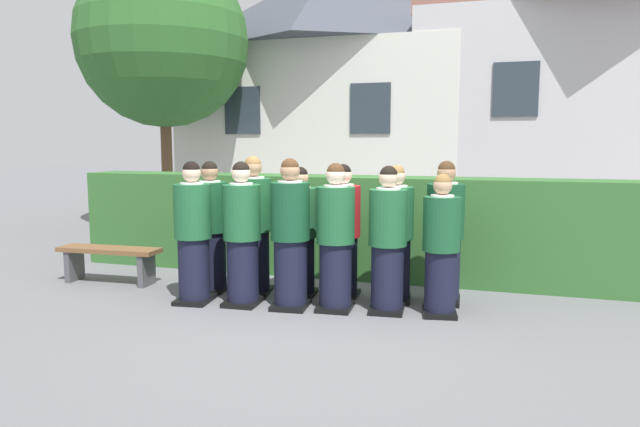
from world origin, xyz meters
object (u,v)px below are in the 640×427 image
(student_front_row_3, at_px, (335,240))
(wooden_bench, at_px, (109,257))
(student_rear_row_0, at_px, (211,230))
(student_front_row_4, at_px, (388,243))
(student_front_row_0, at_px, (193,236))
(student_front_row_2, at_px, (290,237))
(student_rear_row_2, at_px, (300,235))
(student_front_row_5, at_px, (441,249))
(student_rear_row_5, at_px, (445,236))
(student_front_row_1, at_px, (242,237))
(student_rear_row_1, at_px, (254,229))
(student_in_red_blazer, at_px, (343,234))
(student_rear_row_4, at_px, (396,237))

(student_front_row_3, relative_size, wooden_bench, 1.16)
(student_rear_row_0, bearing_deg, student_front_row_4, -6.22)
(student_front_row_0, relative_size, student_front_row_2, 0.98)
(student_front_row_4, relative_size, student_rear_row_2, 1.03)
(student_rear_row_2, bearing_deg, student_front_row_0, -149.55)
(student_front_row_5, distance_m, student_rear_row_5, 0.52)
(student_front_row_1, xyz_separation_m, student_front_row_2, (0.57, 0.04, 0.02))
(student_front_row_5, distance_m, wooden_bench, 4.37)
(student_front_row_1, xyz_separation_m, student_rear_row_2, (0.51, 0.56, -0.04))
(student_front_row_1, bearing_deg, student_front_row_2, 4.34)
(student_front_row_1, xyz_separation_m, student_rear_row_5, (2.22, 0.77, 0.00))
(student_rear_row_0, bearing_deg, student_rear_row_5, 6.26)
(student_rear_row_1, distance_m, wooden_bench, 2.11)
(student_front_row_3, bearing_deg, student_rear_row_2, 142.32)
(student_rear_row_0, bearing_deg, student_front_row_0, -84.30)
(student_in_red_blazer, xyz_separation_m, student_rear_row_5, (1.20, 0.11, 0.02))
(student_front_row_3, bearing_deg, student_rear_row_0, 168.98)
(student_rear_row_0, relative_size, wooden_bench, 1.16)
(student_front_row_3, bearing_deg, student_rear_row_1, 162.56)
(student_front_row_4, relative_size, student_rear_row_1, 0.95)
(student_front_row_0, distance_m, student_front_row_4, 2.25)
(student_front_row_0, height_order, wooden_bench, student_front_row_0)
(student_front_row_5, relative_size, student_rear_row_2, 0.98)
(student_front_row_3, bearing_deg, student_in_red_blazer, 96.09)
(student_front_row_5, xyz_separation_m, student_rear_row_1, (-2.29, 0.23, 0.08))
(student_front_row_2, distance_m, student_in_red_blazer, 0.76)
(student_front_row_0, distance_m, student_rear_row_0, 0.54)
(student_front_row_1, xyz_separation_m, student_front_row_4, (1.65, 0.21, -0.02))
(student_front_row_5, relative_size, wooden_bench, 1.09)
(student_front_row_4, distance_m, student_rear_row_0, 2.30)
(student_rear_row_5, xyz_separation_m, wooden_bench, (-4.34, -0.37, -0.44))
(student_front_row_5, xyz_separation_m, wooden_bench, (-4.35, 0.15, -0.38))
(student_rear_row_2, bearing_deg, student_front_row_1, -132.31)
(student_front_row_0, bearing_deg, student_front_row_4, 7.41)
(wooden_bench, bearing_deg, student_rear_row_0, 2.12)
(student_rear_row_5, bearing_deg, student_front_row_1, -160.83)
(wooden_bench, bearing_deg, student_front_row_0, -17.49)
(student_front_row_0, height_order, student_in_red_blazer, student_front_row_0)
(student_rear_row_4, distance_m, student_rear_row_5, 0.57)
(student_front_row_1, bearing_deg, student_rear_row_0, 144.34)
(student_front_row_2, xyz_separation_m, student_rear_row_2, (-0.06, 0.52, -0.06))
(student_rear_row_2, xyz_separation_m, student_rear_row_4, (1.14, 0.12, 0.02))
(student_in_red_blazer, bearing_deg, student_rear_row_2, -169.05)
(student_front_row_1, height_order, student_in_red_blazer, student_front_row_1)
(student_front_row_4, height_order, student_in_red_blazer, student_front_row_4)
(student_front_row_5, bearing_deg, student_front_row_4, -175.22)
(student_rear_row_4, bearing_deg, student_front_row_5, -37.03)
(wooden_bench, bearing_deg, student_front_row_4, -2.95)
(student_front_row_1, relative_size, wooden_bench, 1.17)
(student_front_row_0, relative_size, student_front_row_5, 1.07)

